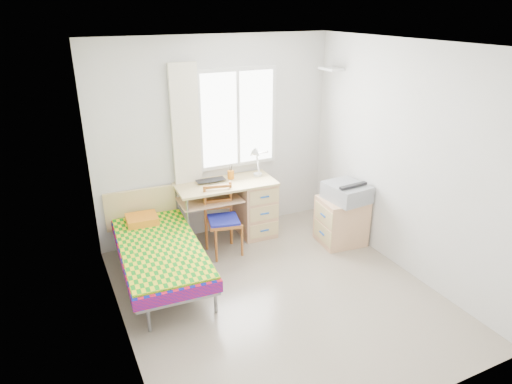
% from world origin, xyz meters
% --- Properties ---
extents(floor, '(3.50, 3.50, 0.00)m').
position_xyz_m(floor, '(0.00, 0.00, 0.00)').
color(floor, '#BCAD93').
rests_on(floor, ground).
extents(ceiling, '(3.50, 3.50, 0.00)m').
position_xyz_m(ceiling, '(0.00, 0.00, 2.60)').
color(ceiling, white).
rests_on(ceiling, wall_back).
extents(wall_back, '(3.20, 0.00, 3.20)m').
position_xyz_m(wall_back, '(0.00, 1.75, 1.30)').
color(wall_back, silver).
rests_on(wall_back, ground).
extents(wall_left, '(0.00, 3.50, 3.50)m').
position_xyz_m(wall_left, '(-1.60, 0.00, 1.30)').
color(wall_left, silver).
rests_on(wall_left, ground).
extents(wall_right, '(0.00, 3.50, 3.50)m').
position_xyz_m(wall_right, '(1.60, 0.00, 1.30)').
color(wall_right, silver).
rests_on(wall_right, ground).
extents(window, '(1.10, 0.04, 1.30)m').
position_xyz_m(window, '(0.30, 1.73, 1.55)').
color(window, white).
rests_on(window, wall_back).
extents(curtain, '(0.35, 0.05, 1.70)m').
position_xyz_m(curtain, '(-0.42, 1.68, 1.45)').
color(curtain, white).
rests_on(curtain, wall_back).
extents(floating_shelf, '(0.20, 0.32, 0.03)m').
position_xyz_m(floating_shelf, '(1.49, 1.40, 2.15)').
color(floating_shelf, white).
rests_on(floating_shelf, wall_right).
extents(bed, '(0.97, 1.90, 0.80)m').
position_xyz_m(bed, '(-1.06, 0.89, 0.39)').
color(bed, gray).
rests_on(bed, floor).
extents(desk, '(1.31, 0.64, 0.80)m').
position_xyz_m(desk, '(0.34, 1.45, 0.43)').
color(desk, tan).
rests_on(desk, floor).
extents(chair, '(0.45, 0.45, 0.89)m').
position_xyz_m(chair, '(-0.17, 1.16, 0.50)').
color(chair, '#93521C').
rests_on(chair, floor).
extents(cabinet, '(0.61, 0.56, 0.61)m').
position_xyz_m(cabinet, '(1.31, 0.71, 0.31)').
color(cabinet, tan).
rests_on(cabinet, floor).
extents(printer, '(0.49, 0.56, 0.22)m').
position_xyz_m(printer, '(1.34, 0.67, 0.73)').
color(printer, gray).
rests_on(printer, cabinet).
extents(laptop, '(0.39, 0.26, 0.03)m').
position_xyz_m(laptop, '(-0.16, 1.51, 0.82)').
color(laptop, black).
rests_on(laptop, desk).
extents(pen_cup, '(0.10, 0.10, 0.11)m').
position_xyz_m(pen_cup, '(0.12, 1.56, 0.85)').
color(pen_cup, orange).
rests_on(pen_cup, desk).
extents(task_lamp, '(0.24, 0.33, 0.45)m').
position_xyz_m(task_lamp, '(0.42, 1.38, 1.08)').
color(task_lamp, white).
rests_on(task_lamp, desk).
extents(book, '(0.17, 0.23, 0.02)m').
position_xyz_m(book, '(-0.24, 1.44, 0.59)').
color(book, gray).
rests_on(book, desk).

